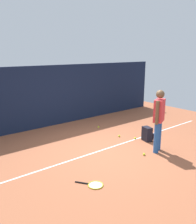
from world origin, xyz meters
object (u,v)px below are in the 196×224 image
at_px(tennis_player, 159,117).
at_px(tennis_ball_mid_court, 119,136).
at_px(tennis_ball_near_player, 98,127).
at_px(tennis_ball_by_fence, 135,138).
at_px(tennis_ball_far_left, 144,154).
at_px(backpack, 147,134).
at_px(tennis_racket, 94,185).

height_order(tennis_player, tennis_ball_mid_court, tennis_player).
height_order(tennis_player, tennis_ball_near_player, tennis_player).
distance_m(tennis_ball_by_fence, tennis_ball_far_left, 1.22).
distance_m(backpack, tennis_ball_far_left, 1.14).
bearing_deg(tennis_ball_by_fence, backpack, -60.28).
xyz_separation_m(backpack, tennis_ball_far_left, (-0.91, -0.66, -0.18)).
relative_size(backpack, tennis_ball_far_left, 6.67).
distance_m(tennis_racket, tennis_ball_by_fence, 2.96).
bearing_deg(tennis_player, backpack, -144.96).
bearing_deg(tennis_ball_mid_court, tennis_ball_near_player, 86.05).
distance_m(backpack, tennis_ball_mid_court, 0.91).
bearing_deg(tennis_ball_mid_court, tennis_player, -89.06).
relative_size(tennis_ball_near_player, tennis_ball_by_fence, 1.00).
relative_size(tennis_ball_near_player, tennis_ball_far_left, 1.00).
bearing_deg(tennis_ball_by_fence, tennis_player, -102.50).
bearing_deg(tennis_ball_by_fence, tennis_racket, -153.80).
bearing_deg(tennis_ball_near_player, tennis_ball_by_fence, -84.10).
distance_m(tennis_player, tennis_ball_far_left, 1.06).
xyz_separation_m(tennis_racket, tennis_ball_near_player, (2.49, 2.92, 0.02)).
distance_m(backpack, tennis_ball_near_player, 1.98).
bearing_deg(tennis_racket, tennis_ball_far_left, 64.83).
height_order(tennis_ball_by_fence, tennis_ball_mid_court, same).
xyz_separation_m(tennis_player, tennis_ball_near_player, (0.06, 2.62, -0.93)).
height_order(backpack, tennis_ball_by_fence, backpack).
relative_size(backpack, tennis_ball_by_fence, 6.67).
bearing_deg(backpack, tennis_ball_near_player, 23.83).
bearing_deg(tennis_player, tennis_racket, -16.98).
bearing_deg(backpack, tennis_player, 162.60).
height_order(tennis_player, tennis_racket, tennis_player).
height_order(tennis_racket, backpack, backpack).
relative_size(tennis_player, tennis_ball_far_left, 25.76).
bearing_deg(tennis_ball_far_left, tennis_racket, -170.46).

